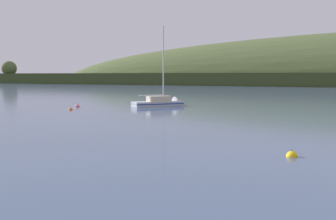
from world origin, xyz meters
name	(u,v)px	position (x,y,z in m)	size (l,w,h in m)	color
sailboat_far_left	(164,104)	(-12.27, 54.03, 0.30)	(7.20, 8.59, 13.41)	#ADB2BC
mooring_buoy_foreground	(292,157)	(13.54, 25.35, 0.00)	(0.67, 0.67, 0.75)	yellow
mooring_buoy_off_fishing_boat	(77,107)	(-22.72, 46.07, 0.00)	(0.75, 0.75, 0.83)	#E06675
mooring_buoy_far_upstream	(71,110)	(-19.84, 41.72, 0.00)	(0.56, 0.56, 0.64)	#EA5B19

